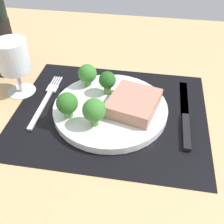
# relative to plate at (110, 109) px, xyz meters

# --- Properties ---
(ground_plane) EXTENTS (1.40, 1.10, 0.03)m
(ground_plane) POSITION_rel_plate_xyz_m (0.00, 0.00, -0.03)
(ground_plane) COLOR tan
(placemat) EXTENTS (0.41, 0.34, 0.00)m
(placemat) POSITION_rel_plate_xyz_m (0.00, 0.00, -0.01)
(placemat) COLOR black
(placemat) RESTS_ON ground_plane
(plate) EXTENTS (0.25, 0.25, 0.02)m
(plate) POSITION_rel_plate_xyz_m (0.00, 0.00, 0.00)
(plate) COLOR white
(plate) RESTS_ON placemat
(steak) EXTENTS (0.12, 0.13, 0.03)m
(steak) POSITION_rel_plate_xyz_m (0.05, 0.00, 0.02)
(steak) COLOR tan
(steak) RESTS_ON plate
(broccoli_near_fork) EXTENTS (0.04, 0.04, 0.05)m
(broccoli_near_fork) POSITION_rel_plate_xyz_m (-0.01, 0.05, 0.04)
(broccoli_near_fork) COLOR #6B994C
(broccoli_near_fork) RESTS_ON plate
(broccoli_back_left) EXTENTS (0.04, 0.04, 0.06)m
(broccoli_back_left) POSITION_rel_plate_xyz_m (-0.08, -0.05, 0.04)
(broccoli_back_left) COLOR #6B994C
(broccoli_back_left) RESTS_ON plate
(broccoli_near_steak) EXTENTS (0.05, 0.05, 0.06)m
(broccoli_near_steak) POSITION_rel_plate_xyz_m (-0.02, -0.06, 0.04)
(broccoli_near_steak) COLOR #5B8942
(broccoli_near_steak) RESTS_ON plate
(broccoli_center) EXTENTS (0.04, 0.04, 0.05)m
(broccoli_center) POSITION_rel_plate_xyz_m (-0.07, 0.07, 0.04)
(broccoli_center) COLOR #5B8942
(broccoli_center) RESTS_ON plate
(fork) EXTENTS (0.02, 0.19, 0.01)m
(fork) POSITION_rel_plate_xyz_m (-0.15, 0.01, -0.01)
(fork) COLOR silver
(fork) RESTS_ON placemat
(knife) EXTENTS (0.02, 0.23, 0.01)m
(knife) POSITION_rel_plate_xyz_m (0.16, 0.01, -0.00)
(knife) COLOR black
(knife) RESTS_ON placemat
(wine_glass) EXTENTS (0.07, 0.07, 0.13)m
(wine_glass) POSITION_rel_plate_xyz_m (-0.22, 0.04, 0.08)
(wine_glass) COLOR silver
(wine_glass) RESTS_ON ground_plane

